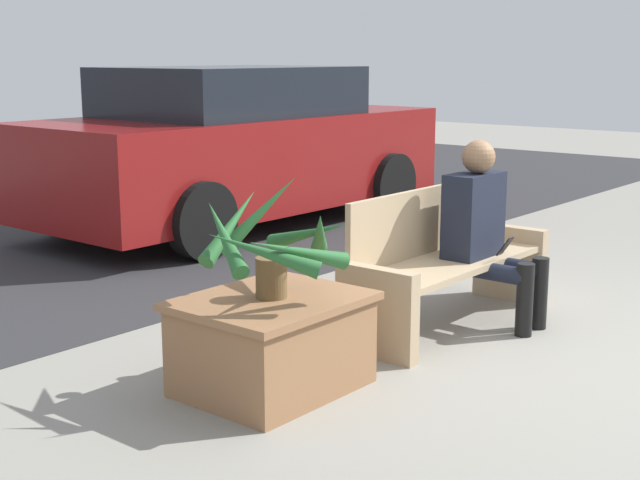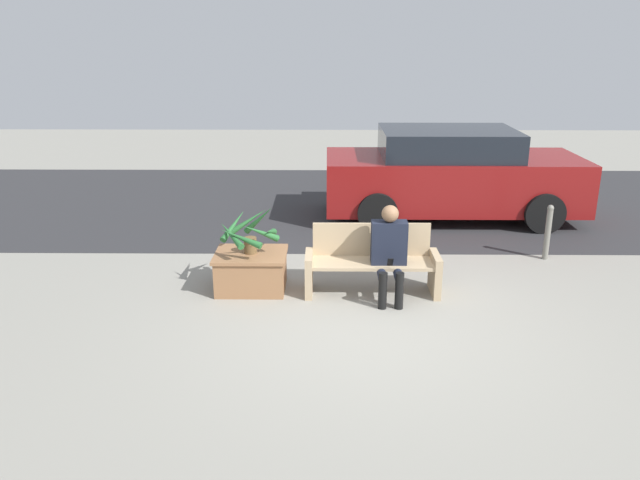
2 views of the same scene
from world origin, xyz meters
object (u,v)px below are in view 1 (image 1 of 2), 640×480
Objects in this scene: potted_plant at (272,241)px; bollard_post at (479,192)px; planter_box at (272,340)px; person_seated at (485,225)px; parked_car at (238,147)px; bench at (443,263)px.

potted_plant is 0.97× the size of bollard_post.
potted_plant is at bearing -164.14° from bollard_post.
planter_box is 0.51m from potted_plant.
person_seated is 3.84m from parked_car.
person_seated reaches higher than potted_plant.
bench is 0.38× the size of parked_car.
bench is 2.06× the size of bollard_post.
bench is at bearing -154.89° from bollard_post.
person_seated is at bearing -7.88° from planter_box.
bench is 3.77m from parked_car.
bollard_post is (2.42, 1.41, -0.21)m from person_seated.
person_seated is at bearing -149.83° from bollard_post.
parked_car reaches higher than potted_plant.
bench is 2.11× the size of potted_plant.
person_seated is 1.78m from planter_box.
planter_box is (-1.53, 0.06, -0.13)m from bench.
planter_box is at bearing 65.79° from potted_plant.
potted_plant is at bearing -133.26° from parked_car.
person_seated reaches higher than planter_box.
planter_box is at bearing 177.85° from bench.
person_seated is 1.28× the size of planter_box.
potted_plant is (-0.00, -0.01, 0.51)m from planter_box.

